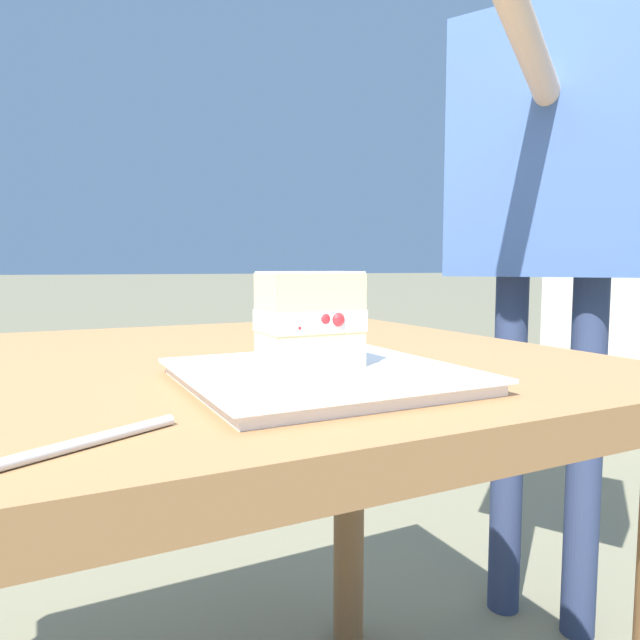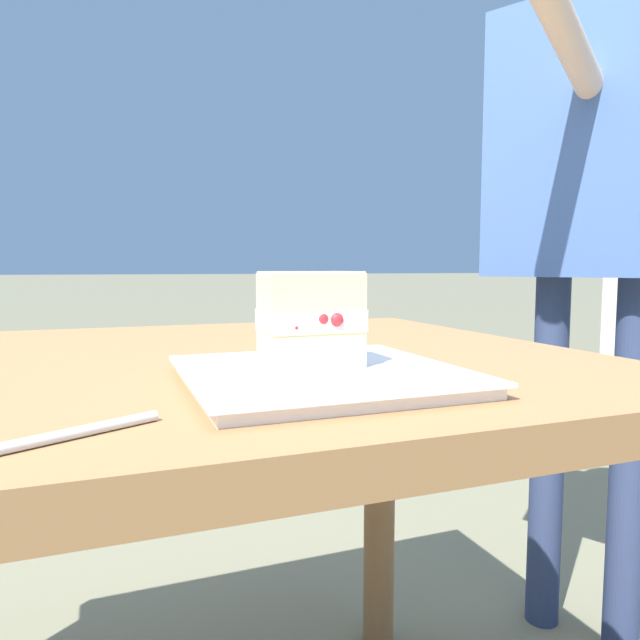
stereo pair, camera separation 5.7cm
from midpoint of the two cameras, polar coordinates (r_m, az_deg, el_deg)
The scene contains 5 objects.
patio_table at distance 0.78m, azimuth -13.21°, elevation -12.26°, with size 1.12×0.85×0.74m.
dessert_plate at distance 0.57m, azimuth 2.83°, elevation -5.60°, with size 0.27×0.27×0.02m.
cake_slice at distance 0.57m, azimuth 1.88°, elevation 0.06°, with size 0.10×0.07×0.10m.
dessert_fork at distance 0.40m, azimuth -24.33°, elevation -11.39°, with size 0.16×0.09×0.01m.
diner_person at distance 1.43m, azimuth 27.22°, elevation 14.71°, with size 0.63×0.50×1.65m.
Camera 2 is at (-0.07, -0.75, 0.86)m, focal length 31.97 mm.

